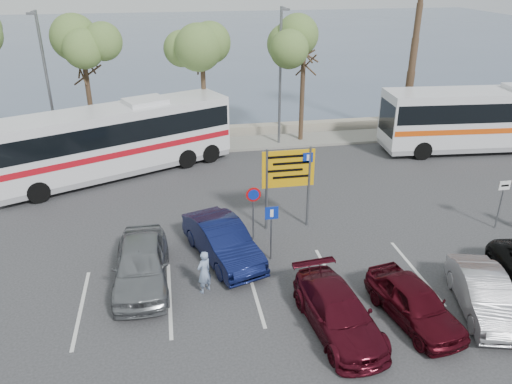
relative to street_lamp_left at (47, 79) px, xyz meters
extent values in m
plane|color=#2E2E30|center=(10.00, -13.52, -4.60)|extent=(120.00, 120.00, 0.00)
cube|color=gray|center=(10.00, 0.48, -4.52)|extent=(44.00, 2.40, 0.15)
cube|color=gray|center=(10.00, 2.48, -4.30)|extent=(48.00, 0.80, 0.60)
plane|color=#45556F|center=(10.00, 46.48, -4.59)|extent=(140.00, 140.00, 0.00)
cylinder|color=#382619|center=(2.00, 0.48, -1.93)|extent=(0.28, 0.28, 5.04)
cylinder|color=#382619|center=(8.50, 0.48, -1.65)|extent=(0.28, 0.28, 5.60)
cylinder|color=#382619|center=(14.50, 0.48, -1.86)|extent=(0.28, 0.28, 5.18)
cylinder|color=#382619|center=(21.50, 0.48, 0.55)|extent=(0.48, 0.48, 10.00)
cylinder|color=slate|center=(0.00, 0.08, -0.45)|extent=(0.16, 0.16, 8.00)
cylinder|color=slate|center=(0.00, -0.37, 3.50)|extent=(0.12, 0.90, 0.12)
cube|color=slate|center=(0.00, -0.87, 3.45)|extent=(0.45, 0.25, 0.12)
cylinder|color=slate|center=(13.00, 0.08, -0.45)|extent=(0.16, 0.16, 8.00)
cylinder|color=slate|center=(13.00, -0.37, 3.50)|extent=(0.12, 0.90, 0.12)
cube|color=slate|center=(13.00, -0.87, 3.45)|extent=(0.45, 0.25, 0.12)
cylinder|color=slate|center=(10.10, -10.32, -2.80)|extent=(0.12, 0.12, 3.60)
cylinder|color=slate|center=(11.90, -10.32, -2.80)|extent=(0.12, 0.12, 3.60)
cube|color=#DC9C0B|center=(11.00, -10.32, -1.90)|extent=(2.20, 0.06, 1.60)
cube|color=#0C2699|center=(11.80, -10.36, -1.45)|extent=(0.42, 0.01, 0.42)
cylinder|color=slate|center=(9.40, -11.12, -3.50)|extent=(0.07, 0.07, 2.20)
cylinder|color=#B20C0C|center=(9.40, -11.15, -2.55)|extent=(0.60, 0.03, 0.60)
cylinder|color=slate|center=(9.80, -12.72, -3.50)|extent=(0.07, 0.07, 2.20)
cube|color=#0C2699|center=(9.80, -12.74, -2.60)|extent=(0.50, 0.03, 0.50)
cylinder|color=slate|center=(19.80, -12.02, -3.50)|extent=(0.07, 0.07, 2.20)
cube|color=white|center=(19.80, -12.04, -2.60)|extent=(0.50, 0.03, 0.40)
cube|color=silver|center=(3.50, -3.02, -2.51)|extent=(12.39, 7.43, 3.05)
cube|color=black|center=(3.50, -3.02, -1.97)|extent=(12.18, 7.37, 1.08)
cube|color=#AF0D18|center=(3.50, -3.02, -3.00)|extent=(12.29, 7.41, 0.31)
cube|color=gray|center=(3.50, -3.02, -4.03)|extent=(12.27, 7.36, 0.57)
cube|color=silver|center=(3.50, -3.02, -0.86)|extent=(2.56, 2.35, 0.25)
cube|color=silver|center=(25.00, -3.02, -2.49)|extent=(12.66, 3.64, 3.07)
cube|color=black|center=(25.00, -3.02, -1.95)|extent=(12.41, 3.66, 1.09)
cube|color=#D9480C|center=(25.00, -3.02, -2.99)|extent=(12.54, 3.66, 0.31)
cube|color=gray|center=(25.00, -3.02, -4.03)|extent=(12.53, 3.60, 0.57)
cube|color=silver|center=(25.00, -3.02, -0.83)|extent=(2.21, 1.83, 0.25)
imported|color=slate|center=(5.00, -13.43, -3.81)|extent=(1.94, 4.68, 1.59)
imported|color=#0D143F|center=(8.00, -12.31, -3.85)|extent=(2.94, 4.83, 1.50)
imported|color=#450B17|center=(11.00, -17.02, -3.97)|extent=(2.22, 4.52, 1.27)
imported|color=#410912|center=(13.50, -17.02, -3.94)|extent=(2.21, 4.08, 1.32)
imported|color=#9A9A9F|center=(15.90, -17.02, -3.94)|extent=(2.38, 4.24, 1.32)
imported|color=#8096BB|center=(7.12, -14.32, -3.81)|extent=(0.69, 0.65, 1.58)
camera|label=1|loc=(6.30, -28.68, 5.81)|focal=35.00mm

